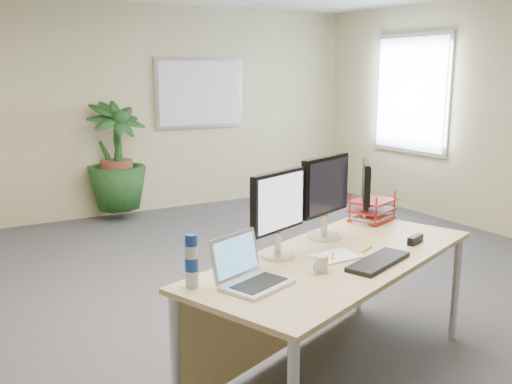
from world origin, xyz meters
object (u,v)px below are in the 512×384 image
desk (321,278)px  monitor_right (325,192)px  laptop (248,272)px  monitor_left (278,208)px  floor_plant (116,161)px

desk → monitor_right: size_ratio=4.06×
desk → laptop: 0.71m
monitor_left → floor_plant: bearing=86.0°
monitor_left → laptop: monitor_left is taller
desk → monitor_left: 0.53m
laptop → monitor_right: bearing=29.0°
desk → laptop: bearing=-160.5°
floor_plant → laptop: 4.56m
desk → floor_plant: size_ratio=1.46×
desk → laptop: (-0.63, -0.22, 0.23)m
monitor_left → monitor_right: bearing=19.5°
floor_plant → monitor_left: floor_plant is taller
monitor_left → laptop: (-0.37, -0.30, -0.23)m
floor_plant → laptop: (-0.66, -4.51, 0.09)m
laptop → floor_plant: bearing=81.7°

